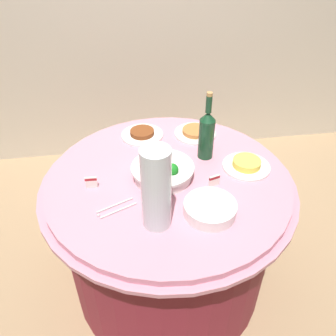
{
  "coord_description": "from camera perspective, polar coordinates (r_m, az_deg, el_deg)",
  "views": [
    {
      "loc": [
        -0.18,
        -1.22,
        1.73
      ],
      "look_at": [
        0.0,
        0.0,
        0.79
      ],
      "focal_mm": 37.4,
      "sensor_mm": 36.0,
      "label": 1
    }
  ],
  "objects": [
    {
      "name": "label_placard_mid",
      "position": [
        1.53,
        7.54,
        -2.0
      ],
      "size": [
        0.05,
        0.02,
        0.05
      ],
      "color": "white",
      "rests_on": "buffet_table"
    },
    {
      "name": "broccoli_bowl",
      "position": [
        1.55,
        -0.95,
        -0.45
      ],
      "size": [
        0.28,
        0.28,
        0.11
      ],
      "color": "white",
      "rests_on": "buffet_table"
    },
    {
      "name": "buffet_table",
      "position": [
        1.83,
        0.0,
        -10.39
      ],
      "size": [
        1.16,
        1.16,
        0.74
      ],
      "color": "maroon",
      "rests_on": "ground_plane"
    },
    {
      "name": "decorative_fruit_vase",
      "position": [
        1.27,
        -1.91,
        -4.21
      ],
      "size": [
        0.11,
        0.11,
        0.34
      ],
      "color": "silver",
      "rests_on": "buffet_table"
    },
    {
      "name": "food_plate_peanuts",
      "position": [
        1.88,
        4.45,
        5.8
      ],
      "size": [
        0.22,
        0.22,
        0.03
      ],
      "color": "white",
      "rests_on": "buffet_table"
    },
    {
      "name": "food_plate_fried_egg",
      "position": [
        1.67,
        12.66,
        0.52
      ],
      "size": [
        0.22,
        0.22,
        0.04
      ],
      "color": "white",
      "rests_on": "buffet_table"
    },
    {
      "name": "ground_plane",
      "position": [
        2.12,
        0.0,
        -17.23
      ],
      "size": [
        6.0,
        6.0,
        0.0
      ],
      "primitive_type": "plane",
      "color": "#9E7F5B"
    },
    {
      "name": "wine_bottle",
      "position": [
        1.65,
        6.31,
        5.61
      ],
      "size": [
        0.07,
        0.07,
        0.34
      ],
      "color": "#153F23",
      "rests_on": "buffet_table"
    },
    {
      "name": "serving_tongs",
      "position": [
        1.44,
        -8.61,
        -6.53
      ],
      "size": [
        0.16,
        0.11,
        0.01
      ],
      "color": "silver",
      "rests_on": "buffet_table"
    },
    {
      "name": "label_placard_front",
      "position": [
        1.54,
        -12.41,
        -2.21
      ],
      "size": [
        0.05,
        0.01,
        0.05
      ],
      "color": "white",
      "rests_on": "buffet_table"
    },
    {
      "name": "food_plate_stir_fry",
      "position": [
        1.86,
        -4.23,
        5.55
      ],
      "size": [
        0.22,
        0.22,
        0.03
      ],
      "color": "white",
      "rests_on": "buffet_table"
    },
    {
      "name": "plate_stack",
      "position": [
        1.4,
        6.86,
        -6.59
      ],
      "size": [
        0.21,
        0.21,
        0.05
      ],
      "color": "white",
      "rests_on": "buffet_table"
    }
  ]
}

